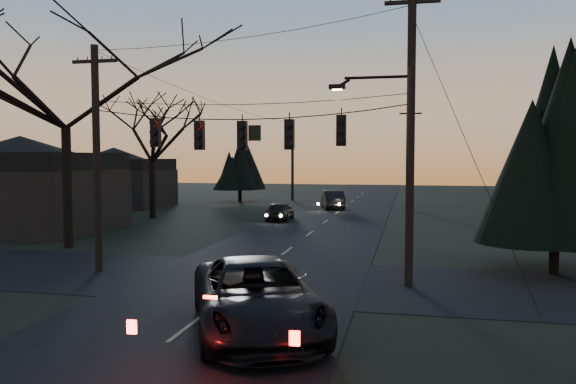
% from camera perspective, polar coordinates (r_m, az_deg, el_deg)
% --- Properties ---
extents(main_road, '(8.00, 120.00, 0.02)m').
position_cam_1_polar(main_road, '(29.89, 1.54, -4.78)').
color(main_road, black).
rests_on(main_road, ground).
extents(cross_road, '(60.00, 7.00, 0.02)m').
position_cam_1_polar(cross_road, '(20.30, -3.77, -8.78)').
color(cross_road, black).
rests_on(cross_road, ground).
extents(utility_pole_right, '(5.00, 0.30, 10.00)m').
position_cam_1_polar(utility_pole_right, '(19.55, 12.14, -9.36)').
color(utility_pole_right, black).
rests_on(utility_pole_right, ground).
extents(utility_pole_left, '(1.80, 0.30, 8.50)m').
position_cam_1_polar(utility_pole_left, '(22.67, -18.64, -7.67)').
color(utility_pole_left, black).
rests_on(utility_pole_left, ground).
extents(utility_pole_far_r, '(1.80, 0.30, 8.50)m').
position_cam_1_polar(utility_pole_far_r, '(47.26, 12.21, -1.79)').
color(utility_pole_far_r, black).
rests_on(utility_pole_far_r, ground).
extents(utility_pole_far_l, '(0.30, 0.30, 8.00)m').
position_cam_1_polar(utility_pole_far_l, '(56.41, 0.46, -0.85)').
color(utility_pole_far_l, black).
rests_on(utility_pole_far_l, ground).
extents(span_signal_assembly, '(11.50, 0.44, 1.67)m').
position_cam_1_polar(span_signal_assembly, '(19.92, -4.50, 5.94)').
color(span_signal_assembly, black).
rests_on(span_signal_assembly, ground).
extents(bare_tree_left, '(10.53, 10.53, 11.45)m').
position_cam_1_polar(bare_tree_left, '(28.98, -21.75, 10.58)').
color(bare_tree_left, black).
rests_on(bare_tree_left, ground).
extents(evergreen_right, '(4.71, 4.71, 8.70)m').
position_cam_1_polar(evergreen_right, '(22.91, 25.69, 4.71)').
color(evergreen_right, black).
rests_on(evergreen_right, ground).
extents(bare_tree_dist, '(7.39, 7.39, 8.01)m').
position_cam_1_polar(bare_tree_dist, '(41.06, -13.68, 5.21)').
color(bare_tree_dist, black).
rests_on(bare_tree_dist, ground).
extents(evergreen_dist, '(4.05, 4.05, 5.63)m').
position_cam_1_polar(evergreen_dist, '(55.04, -4.92, 2.57)').
color(evergreen_dist, black).
rests_on(evergreen_dist, ground).
extents(house_left_near, '(10.00, 8.00, 5.60)m').
position_cam_1_polar(house_left_near, '(36.77, -25.47, 0.81)').
color(house_left_near, black).
rests_on(house_left_near, ground).
extents(house_left_far, '(9.00, 7.00, 5.20)m').
position_cam_1_polar(house_left_far, '(51.80, -17.25, 1.47)').
color(house_left_far, black).
rests_on(house_left_far, ground).
extents(suv_near, '(5.13, 6.91, 1.75)m').
position_cam_1_polar(suv_near, '(14.15, -3.26, -10.64)').
color(suv_near, black).
rests_on(suv_near, ground).
extents(sedan_oncoming_a, '(1.56, 3.74, 1.27)m').
position_cam_1_polar(sedan_oncoming_a, '(38.55, -0.84, -1.96)').
color(sedan_oncoming_a, black).
rests_on(sedan_oncoming_a, ground).
extents(sedan_oncoming_b, '(2.68, 4.90, 1.53)m').
position_cam_1_polar(sedan_oncoming_b, '(47.17, 4.55, -0.80)').
color(sedan_oncoming_b, black).
rests_on(sedan_oncoming_b, ground).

